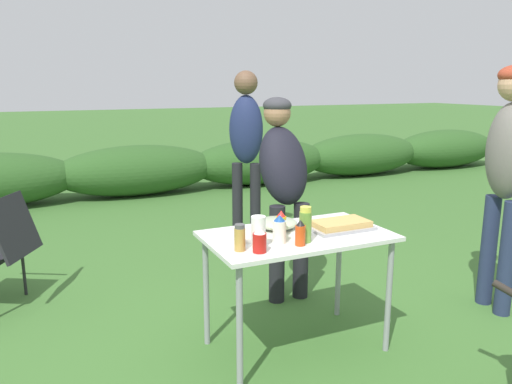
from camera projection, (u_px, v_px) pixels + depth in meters
ground_plane at (295, 346)px, 3.14m from camera, size 60.00×60.00×0.00m
shrub_hedge at (137, 170)px, 7.33m from camera, size 14.40×0.90×0.74m
folding_table at (297, 246)px, 3.00m from camera, size 1.10×0.64×0.74m
food_tray at (341, 225)px, 3.07m from camera, size 0.39×0.23×0.06m
plate_stack at (243, 235)px, 2.91m from camera, size 0.24×0.24×0.03m
mixing_bowl at (277, 223)px, 3.09m from camera, size 0.25×0.25×0.07m
paper_cup_stack at (258, 232)px, 2.72m from camera, size 0.08×0.08×0.18m
hot_sauce_bottle at (300, 233)px, 2.76m from camera, size 0.06×0.06×0.15m
mayo_bottle at (279, 229)px, 2.81m from camera, size 0.08×0.08×0.16m
spice_jar at (240, 238)px, 2.67m from camera, size 0.06×0.06×0.15m
mustard_bottle at (281, 225)px, 2.91m from camera, size 0.06×0.06×0.16m
ketchup_bottle at (260, 241)px, 2.65m from camera, size 0.07×0.07×0.13m
relish_jar at (305, 225)px, 2.81m from camera, size 0.07×0.07×0.21m
standing_person_in_red_jacket at (284, 176)px, 3.73m from camera, size 0.38×0.48×1.52m
standing_person_in_gray_fleece at (508, 160)px, 3.44m from camera, size 0.32×0.39×1.74m
standing_person_in_navy_coat at (246, 140)px, 4.94m from camera, size 0.41×0.38×1.74m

